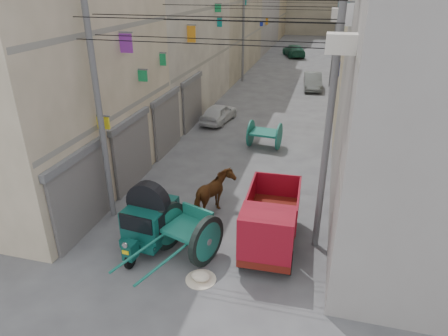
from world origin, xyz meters
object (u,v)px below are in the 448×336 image
(second_cart, at_px, (265,134))
(feed_sack, at_px, (201,276))
(auto_rickshaw, at_px, (150,218))
(distant_car_grey, at_px, (313,81))
(horse, at_px, (214,195))
(distant_car_green, at_px, (294,51))
(tonga_cart, at_px, (187,232))
(mini_truck, at_px, (269,228))
(distant_car_white, at_px, (219,113))

(second_cart, distance_m, feed_sack, 10.33)
(auto_rickshaw, relative_size, distant_car_grey, 0.67)
(auto_rickshaw, height_order, distant_car_grey, auto_rickshaw)
(horse, relative_size, distant_car_green, 0.42)
(auto_rickshaw, relative_size, tonga_cart, 0.67)
(mini_truck, height_order, distant_car_grey, mini_truck)
(distant_car_green, bearing_deg, mini_truck, 74.96)
(second_cart, height_order, distant_car_white, second_cart)
(mini_truck, distance_m, horse, 2.95)
(feed_sack, xyz_separation_m, distant_car_white, (-3.22, 13.64, 0.42))
(mini_truck, relative_size, second_cart, 2.13)
(distant_car_white, bearing_deg, auto_rickshaw, 103.28)
(auto_rickshaw, distance_m, mini_truck, 3.73)
(distant_car_green, bearing_deg, distant_car_white, 65.62)
(auto_rickshaw, height_order, feed_sack, auto_rickshaw)
(distant_car_white, bearing_deg, tonga_cart, 108.96)
(horse, height_order, distant_car_grey, horse)
(distant_car_green, bearing_deg, tonga_cart, 71.14)
(auto_rickshaw, xyz_separation_m, horse, (1.42, 2.32, -0.21))
(horse, bearing_deg, distant_car_green, -72.00)
(second_cart, xyz_separation_m, distant_car_grey, (1.64, 12.98, -0.12))
(auto_rickshaw, distance_m, tonga_cart, 1.33)
(horse, bearing_deg, second_cart, -78.97)
(auto_rickshaw, distance_m, horse, 2.72)
(feed_sack, height_order, distant_car_grey, distant_car_grey)
(auto_rickshaw, distance_m, feed_sack, 2.53)
(auto_rickshaw, height_order, horse, auto_rickshaw)
(tonga_cart, height_order, horse, horse)
(tonga_cart, xyz_separation_m, distant_car_green, (-0.43, 36.81, -0.16))
(auto_rickshaw, height_order, mini_truck, mini_truck)
(auto_rickshaw, xyz_separation_m, distant_car_green, (0.87, 36.61, -0.35))
(mini_truck, distance_m, distant_car_green, 36.26)
(tonga_cart, relative_size, second_cart, 2.19)
(tonga_cart, bearing_deg, horse, 106.61)
(mini_truck, relative_size, distant_car_grey, 0.96)
(distant_car_white, relative_size, distant_car_green, 0.73)
(auto_rickshaw, xyz_separation_m, distant_car_white, (-1.18, 12.43, -0.44))
(second_cart, xyz_separation_m, horse, (-0.72, -6.78, 0.06))
(distant_car_grey, bearing_deg, tonga_cart, -101.85)
(feed_sack, xyz_separation_m, horse, (-0.62, 3.53, 0.65))
(distant_car_grey, bearing_deg, distant_car_white, -122.68)
(second_cart, relative_size, horse, 0.89)
(distant_car_white, xyz_separation_m, distant_car_green, (2.05, 24.18, 0.09))
(mini_truck, bearing_deg, auto_rickshaw, -174.83)
(horse, bearing_deg, distant_car_grey, -79.70)
(auto_rickshaw, distance_m, distant_car_green, 36.62)
(distant_car_white, bearing_deg, mini_truck, 120.06)
(distant_car_grey, bearing_deg, distant_car_green, 95.77)
(distant_car_green, bearing_deg, horse, 71.39)
(second_cart, xyz_separation_m, feed_sack, (-0.10, -10.31, -0.59))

